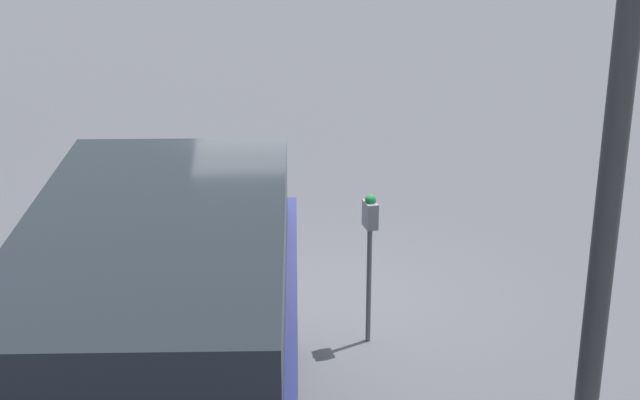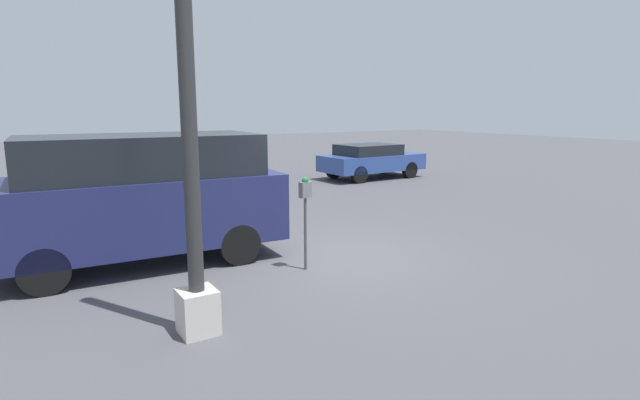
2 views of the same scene
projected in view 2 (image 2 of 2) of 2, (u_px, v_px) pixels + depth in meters
The scene contains 5 objects.
ground_plane at pixel (326, 257), 9.19m from camera, with size 80.00×80.00×0.00m, color #4C4C51.
parking_meter_near at pixel (305, 202), 8.28m from camera, with size 0.22×0.14×1.58m.
lamp_post at pixel (191, 173), 5.73m from camera, with size 0.44×0.44×5.49m.
parked_van at pixel (139, 195), 8.64m from camera, with size 4.94×2.29×2.25m.
car_distant at pixel (371, 160), 19.35m from camera, with size 4.12×1.94×1.33m.
Camera 2 is at (4.77, 7.45, 2.70)m, focal length 28.00 mm.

